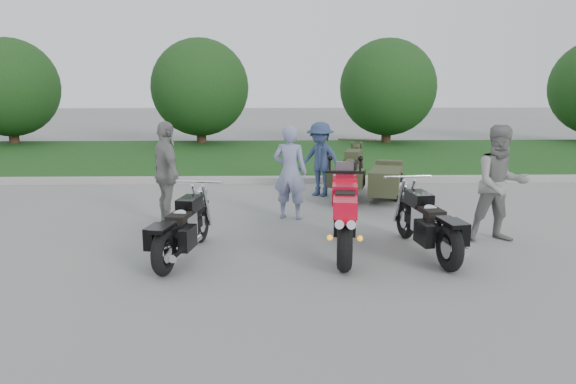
{
  "coord_description": "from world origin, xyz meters",
  "views": [
    {
      "loc": [
        -0.25,
        -7.71,
        2.59
      ],
      "look_at": [
        -0.04,
        0.97,
        0.8
      ],
      "focal_mm": 35.0,
      "sensor_mm": 36.0,
      "label": 1
    }
  ],
  "objects_px": {
    "cruiser_right": "(429,226)",
    "person_back": "(167,173)",
    "person_grey": "(500,184)",
    "person_denim": "(320,159)",
    "cruiser_sidecar": "(371,178)",
    "sportbike_red": "(345,214)",
    "person_stripe": "(290,172)",
    "cruiser_left": "(182,231)"
  },
  "relations": [
    {
      "from": "cruiser_sidecar",
      "to": "person_grey",
      "type": "xyz_separation_m",
      "value": [
        1.5,
        -3.14,
        0.47
      ]
    },
    {
      "from": "person_grey",
      "to": "sportbike_red",
      "type": "bearing_deg",
      "value": -167.32
    },
    {
      "from": "cruiser_sidecar",
      "to": "person_back",
      "type": "distance_m",
      "value": 4.41
    },
    {
      "from": "sportbike_red",
      "to": "person_stripe",
      "type": "distance_m",
      "value": 2.33
    },
    {
      "from": "cruiser_sidecar",
      "to": "person_back",
      "type": "bearing_deg",
      "value": -138.31
    },
    {
      "from": "cruiser_left",
      "to": "person_stripe",
      "type": "relative_size",
      "value": 1.24
    },
    {
      "from": "cruiser_right",
      "to": "person_back",
      "type": "relative_size",
      "value": 1.23
    },
    {
      "from": "person_grey",
      "to": "cruiser_right",
      "type": "bearing_deg",
      "value": -153.6
    },
    {
      "from": "cruiser_right",
      "to": "person_grey",
      "type": "distance_m",
      "value": 1.55
    },
    {
      "from": "cruiser_sidecar",
      "to": "person_denim",
      "type": "relative_size",
      "value": 1.54
    },
    {
      "from": "cruiser_right",
      "to": "person_denim",
      "type": "relative_size",
      "value": 1.39
    },
    {
      "from": "cruiser_left",
      "to": "cruiser_sidecar",
      "type": "height_order",
      "value": "cruiser_sidecar"
    },
    {
      "from": "cruiser_left",
      "to": "cruiser_sidecar",
      "type": "xyz_separation_m",
      "value": [
        3.39,
        3.95,
        0.04
      ]
    },
    {
      "from": "sportbike_red",
      "to": "person_grey",
      "type": "relative_size",
      "value": 1.21
    },
    {
      "from": "sportbike_red",
      "to": "cruiser_right",
      "type": "relative_size",
      "value": 0.99
    },
    {
      "from": "cruiser_right",
      "to": "cruiser_left",
      "type": "bearing_deg",
      "value": 173.49
    },
    {
      "from": "person_grey",
      "to": "person_back",
      "type": "distance_m",
      "value": 5.61
    },
    {
      "from": "cruiser_left",
      "to": "person_stripe",
      "type": "distance_m",
      "value": 2.88
    },
    {
      "from": "cruiser_right",
      "to": "sportbike_red",
      "type": "bearing_deg",
      "value": 169.78
    },
    {
      "from": "person_denim",
      "to": "cruiser_left",
      "type": "bearing_deg",
      "value": -83.5
    },
    {
      "from": "sportbike_red",
      "to": "cruiser_left",
      "type": "xyz_separation_m",
      "value": [
        -2.35,
        -0.15,
        -0.2
      ]
    },
    {
      "from": "cruiser_left",
      "to": "cruiser_right",
      "type": "relative_size",
      "value": 0.95
    },
    {
      "from": "sportbike_red",
      "to": "person_back",
      "type": "relative_size",
      "value": 1.23
    },
    {
      "from": "cruiser_sidecar",
      "to": "person_grey",
      "type": "distance_m",
      "value": 3.51
    },
    {
      "from": "cruiser_left",
      "to": "person_back",
      "type": "height_order",
      "value": "person_back"
    },
    {
      "from": "sportbike_red",
      "to": "cruiser_left",
      "type": "height_order",
      "value": "sportbike_red"
    },
    {
      "from": "sportbike_red",
      "to": "person_stripe",
      "type": "xyz_separation_m",
      "value": [
        -0.74,
        2.2,
        0.24
      ]
    },
    {
      "from": "person_grey",
      "to": "person_back",
      "type": "relative_size",
      "value": 1.02
    },
    {
      "from": "cruiser_right",
      "to": "person_back",
      "type": "distance_m",
      "value": 4.63
    },
    {
      "from": "person_denim",
      "to": "person_back",
      "type": "bearing_deg",
      "value": -107.19
    },
    {
      "from": "cruiser_right",
      "to": "person_back",
      "type": "bearing_deg",
      "value": 146.59
    },
    {
      "from": "cruiser_right",
      "to": "person_stripe",
      "type": "height_order",
      "value": "person_stripe"
    },
    {
      "from": "sportbike_red",
      "to": "person_back",
      "type": "xyz_separation_m",
      "value": [
        -2.93,
        1.92,
        0.29
      ]
    },
    {
      "from": "person_back",
      "to": "cruiser_sidecar",
      "type": "bearing_deg",
      "value": -93.15
    },
    {
      "from": "cruiser_sidecar",
      "to": "person_grey",
      "type": "relative_size",
      "value": 1.35
    },
    {
      "from": "cruiser_left",
      "to": "person_grey",
      "type": "bearing_deg",
      "value": 20.18
    },
    {
      "from": "person_grey",
      "to": "person_denim",
      "type": "height_order",
      "value": "person_grey"
    },
    {
      "from": "cruiser_sidecar",
      "to": "person_stripe",
      "type": "relative_size",
      "value": 1.44
    },
    {
      "from": "person_stripe",
      "to": "person_grey",
      "type": "xyz_separation_m",
      "value": [
        3.27,
        -1.55,
        0.06
      ]
    },
    {
      "from": "person_stripe",
      "to": "person_grey",
      "type": "height_order",
      "value": "person_grey"
    },
    {
      "from": "cruiser_sidecar",
      "to": "person_back",
      "type": "xyz_separation_m",
      "value": [
        -3.97,
        -1.88,
        0.45
      ]
    },
    {
      "from": "cruiser_left",
      "to": "person_back",
      "type": "distance_m",
      "value": 2.2
    }
  ]
}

